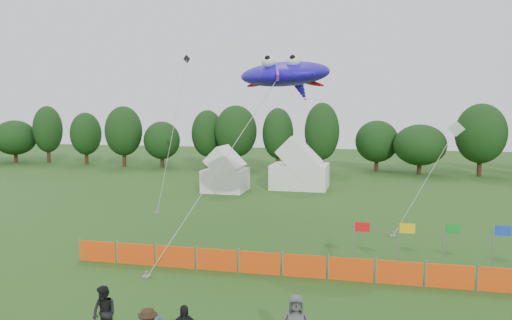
% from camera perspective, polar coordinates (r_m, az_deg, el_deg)
% --- Properties ---
extents(treeline, '(104.57, 8.78, 8.36)m').
position_cam_1_polar(treeline, '(59.30, 10.12, 2.66)').
color(treeline, '#382314').
rests_on(treeline, ground).
extents(tent_left, '(3.70, 3.70, 3.26)m').
position_cam_1_polar(tent_left, '(44.81, -3.51, -1.49)').
color(tent_left, white).
rests_on(tent_left, ground).
extents(tent_right, '(5.24, 4.19, 3.70)m').
position_cam_1_polar(tent_right, '(46.55, 5.03, -0.96)').
color(tent_right, white).
rests_on(tent_right, ground).
extents(barrier_fence, '(21.90, 0.06, 1.00)m').
position_cam_1_polar(barrier_fence, '(22.33, 5.52, -11.98)').
color(barrier_fence, '#F7490D').
rests_on(barrier_fence, ground).
extents(flag_row, '(8.73, 0.60, 2.27)m').
position_cam_1_polar(flag_row, '(24.26, 21.05, -8.63)').
color(flag_row, gray).
rests_on(flag_row, ground).
extents(spectator_b, '(1.01, 0.89, 1.74)m').
position_cam_1_polar(spectator_b, '(17.20, -16.96, -16.42)').
color(spectator_b, black).
rests_on(spectator_b, ground).
extents(stingray_kite, '(7.99, 16.57, 10.33)m').
position_cam_1_polar(stingray_kite, '(29.39, 3.46, 9.68)').
color(stingray_kite, '#240FE2').
rests_on(stingray_kite, ground).
extents(small_kite_white, '(4.96, 7.10, 6.57)m').
position_cam_1_polar(small_kite_white, '(34.27, 20.12, 0.10)').
color(small_kite_white, white).
rests_on(small_kite_white, ground).
extents(small_kite_dark, '(2.23, 10.98, 12.24)m').
position_cam_1_polar(small_kite_dark, '(41.09, -9.26, 4.44)').
color(small_kite_dark, black).
rests_on(small_kite_dark, ground).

